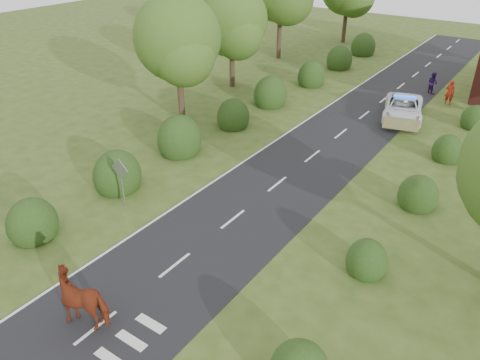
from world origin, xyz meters
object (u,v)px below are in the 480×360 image
Objects in this scene: police_van at (403,109)px; pedestrian_red at (450,92)px; road_sign at (121,176)px; pedestrian_purple at (432,83)px; cow at (86,299)px.

pedestrian_red reaches higher than police_van.
road_sign is 25.50m from pedestrian_red.
pedestrian_purple is (-1.73, 1.83, -0.07)m from pedestrian_red.
cow is at bearing 121.03° from pedestrian_purple.
cow is 29.94m from pedestrian_red.
police_van is 6.77m from pedestrian_purple.
pedestrian_red reaches higher than cow.
pedestrian_red is at bearing 170.07° from pedestrian_purple.
cow is 31.53m from pedestrian_purple.
police_van is (7.37, 18.81, -0.90)m from road_sign.
police_van is at bearing 68.96° from pedestrian_red.
road_sign is 0.43× the size of police_van.
cow reaches higher than police_van.
pedestrian_purple reaches higher than police_van.
road_sign is at bearing 68.47° from pedestrian_red.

